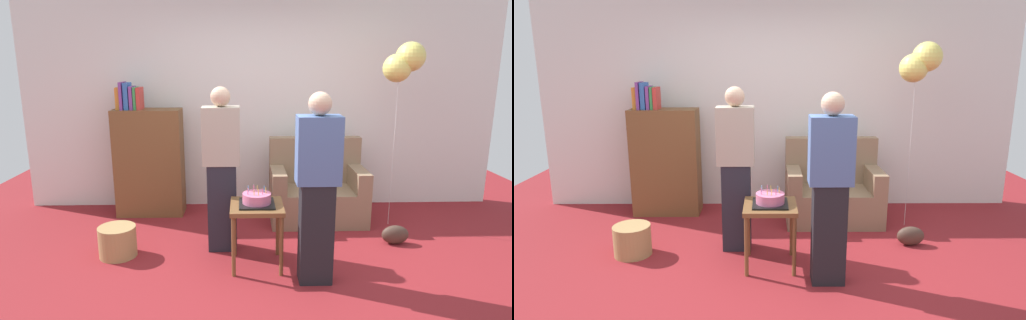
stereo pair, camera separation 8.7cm
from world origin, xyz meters
TOP-DOWN VIEW (x-y plane):
  - ground_plane at (0.00, 0.00)m, footprint 8.00×8.00m
  - wall_back at (0.00, 2.05)m, footprint 6.00×0.10m
  - couch at (0.63, 1.44)m, footprint 1.10×0.70m
  - bookshelf at (-1.39, 1.68)m, footprint 0.80×0.36m
  - side_table at (-0.12, 0.25)m, footprint 0.48×0.48m
  - birthday_cake at (-0.12, 0.25)m, footprint 0.32×0.32m
  - person_blowing_candles at (-0.45, 0.63)m, footprint 0.36×0.22m
  - person_holding_cake at (0.37, -0.05)m, footprint 0.36×0.22m
  - wicker_basket at (-1.47, 0.48)m, footprint 0.36×0.36m
  - handbag at (1.33, 0.68)m, footprint 0.28×0.14m
  - balloon_bunch at (1.47, 1.16)m, footprint 0.44×0.31m

SIDE VIEW (x-z plane):
  - ground_plane at x=0.00m, z-range 0.00..0.00m
  - handbag at x=1.33m, z-range 0.00..0.20m
  - wicker_basket at x=-1.47m, z-range 0.00..0.30m
  - couch at x=0.63m, z-range -0.14..0.82m
  - side_table at x=-0.12m, z-range 0.21..0.80m
  - birthday_cake at x=-0.12m, z-range 0.56..0.73m
  - bookshelf at x=-1.39m, z-range -0.13..1.49m
  - person_blowing_candles at x=-0.45m, z-range 0.02..1.65m
  - person_holding_cake at x=0.37m, z-range 0.02..1.65m
  - wall_back at x=0.00m, z-range 0.00..2.70m
  - balloon_bunch at x=1.47m, z-range 0.82..2.88m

